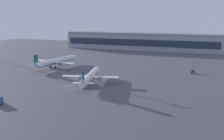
{
  "coord_description": "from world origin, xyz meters",
  "views": [
    {
      "loc": [
        62.73,
        -104.5,
        31.66
      ],
      "look_at": [
        12.95,
        23.31,
        4.0
      ],
      "focal_mm": 42.47,
      "sensor_mm": 36.0,
      "label": 1
    }
  ],
  "objects": [
    {
      "name": "ground_plane",
      "position": [
        0.0,
        0.0,
        0.0
      ],
      "size": [
        416.0,
        416.0,
        0.0
      ],
      "primitive_type": "plane",
      "color": "#4C4C51"
    },
    {
      "name": "terminal_building",
      "position": [
        -4.71,
        146.64,
        8.09
      ],
      "size": [
        150.9,
        22.4,
        16.4
      ],
      "color": "#9EA3AD",
      "rests_on": "ground"
    },
    {
      "name": "airplane_taxiway_distant",
      "position": [
        7.76,
        7.88,
        3.43
      ],
      "size": [
        27.42,
        34.97,
        9.08
      ],
      "rotation": [
        0.0,
        0.0,
        0.24
      ],
      "color": "silver",
      "rests_on": "ground"
    },
    {
      "name": "airplane_far_stand",
      "position": [
        -31.18,
        36.46,
        3.82
      ],
      "size": [
        30.74,
        39.35,
        10.1
      ],
      "rotation": [
        0.0,
        0.0,
        -0.14
      ],
      "color": "white",
      "rests_on": "ground"
    },
    {
      "name": "pushback_tug",
      "position": [
        52.12,
        49.07,
        1.07
      ],
      "size": [
        2.14,
        3.26,
        2.05
      ],
      "rotation": [
        0.0,
        0.0,
        0.11
      ],
      "color": "#3372BF",
      "rests_on": "ground"
    }
  ]
}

